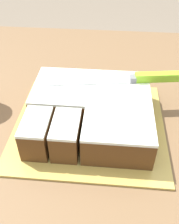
# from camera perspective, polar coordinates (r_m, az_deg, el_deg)

# --- Properties ---
(countertop) EXTENTS (1.40, 1.10, 0.89)m
(countertop) POSITION_cam_1_polar(r_m,az_deg,el_deg) (1.09, 1.57, -17.67)
(countertop) COLOR brown
(countertop) RESTS_ON ground_plane
(cake_board) EXTENTS (0.39, 0.37, 0.01)m
(cake_board) POSITION_cam_1_polar(r_m,az_deg,el_deg) (0.70, 0.00, -2.72)
(cake_board) COLOR gold
(cake_board) RESTS_ON countertop
(cake) EXTENTS (0.31, 0.28, 0.08)m
(cake) POSITION_cam_1_polar(r_m,az_deg,el_deg) (0.67, 0.31, 0.15)
(cake) COLOR brown
(cake) RESTS_ON cake_board
(knife) EXTENTS (0.35, 0.07, 0.02)m
(knife) POSITION_cam_1_polar(r_m,az_deg,el_deg) (0.72, 11.79, 7.26)
(knife) COLOR silver
(knife) RESTS_ON cake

